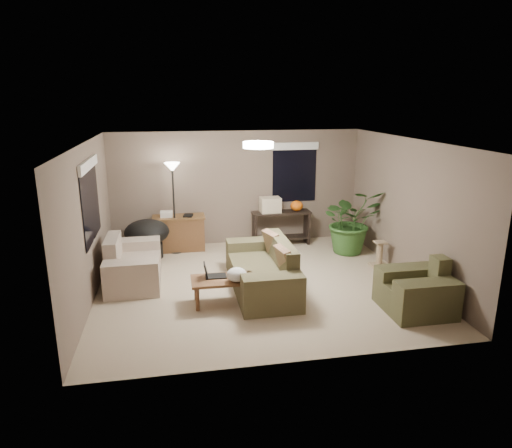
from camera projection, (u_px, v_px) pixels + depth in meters
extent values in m
plane|color=#BCA88B|center=(258.00, 284.00, 8.06)|extent=(5.50, 5.50, 0.00)
plane|color=white|center=(258.00, 141.00, 7.39)|extent=(5.50, 5.50, 0.00)
plane|color=#6F5D52|center=(237.00, 188.00, 10.09)|extent=(5.50, 0.00, 5.50)
plane|color=#6F5D52|center=(298.00, 268.00, 5.36)|extent=(5.50, 0.00, 5.50)
plane|color=#6F5D52|center=(88.00, 224.00, 7.24)|extent=(0.00, 5.00, 5.00)
plane|color=#6F5D52|center=(408.00, 209.00, 8.21)|extent=(0.00, 5.00, 5.00)
cube|color=#4D472E|center=(261.00, 277.00, 7.83)|extent=(0.95, 1.48, 0.42)
cube|color=brown|center=(282.00, 252.00, 7.78)|extent=(0.22, 1.48, 0.43)
cube|color=brown|center=(273.00, 294.00, 6.93)|extent=(0.95, 0.36, 0.60)
cube|color=brown|center=(252.00, 255.00, 8.67)|extent=(0.95, 0.36, 0.60)
cube|color=#8C7251|center=(285.00, 261.00, 7.33)|extent=(0.30, 0.48, 0.47)
cube|color=#8C7251|center=(273.00, 244.00, 8.19)|extent=(0.35, 0.50, 0.47)
cube|color=#BCB3A1|center=(135.00, 270.00, 8.12)|extent=(0.90, 0.88, 0.42)
cube|color=beige|center=(113.00, 249.00, 7.95)|extent=(0.22, 0.88, 0.43)
cube|color=beige|center=(131.00, 279.00, 7.51)|extent=(0.90, 0.36, 0.60)
cube|color=beige|center=(136.00, 254.00, 8.68)|extent=(0.90, 0.36, 0.60)
cube|color=#4A492C|center=(415.00, 298.00, 7.02)|extent=(0.95, 0.28, 0.42)
cube|color=brown|center=(440.00, 270.00, 6.97)|extent=(0.22, 0.28, 0.43)
cube|color=#4C4B2D|center=(427.00, 301.00, 6.69)|extent=(0.95, 0.36, 0.60)
cube|color=#47462A|center=(405.00, 284.00, 7.30)|extent=(0.95, 0.36, 0.60)
cube|color=brown|center=(223.00, 280.00, 7.22)|extent=(1.00, 0.55, 0.04)
cylinder|color=brown|center=(197.00, 299.00, 7.01)|extent=(0.06, 0.06, 0.38)
cylinder|color=brown|center=(251.00, 295.00, 7.16)|extent=(0.06, 0.06, 0.38)
cylinder|color=brown|center=(196.00, 289.00, 7.39)|extent=(0.06, 0.06, 0.38)
cylinder|color=brown|center=(247.00, 285.00, 7.54)|extent=(0.06, 0.06, 0.38)
cube|color=black|center=(216.00, 276.00, 7.29)|extent=(0.33, 0.24, 0.02)
cube|color=black|center=(206.00, 270.00, 7.23)|extent=(0.08, 0.23, 0.22)
ellipsoid|color=white|center=(237.00, 275.00, 7.07)|extent=(0.37, 0.34, 0.22)
cube|color=brown|center=(179.00, 234.00, 9.79)|extent=(1.05, 0.45, 0.71)
cube|color=brown|center=(179.00, 217.00, 9.69)|extent=(1.10, 0.50, 0.04)
cube|color=silver|center=(166.00, 214.00, 9.62)|extent=(0.26, 0.21, 0.12)
cube|color=black|center=(188.00, 215.00, 9.66)|extent=(0.22, 0.25, 0.04)
cube|color=black|center=(281.00, 212.00, 10.09)|extent=(1.30, 0.40, 0.04)
cube|color=black|center=(255.00, 230.00, 10.08)|extent=(0.05, 0.38, 0.71)
cube|color=black|center=(307.00, 227.00, 10.29)|extent=(0.05, 0.38, 0.71)
cube|color=black|center=(281.00, 237.00, 10.24)|extent=(1.25, 0.36, 0.03)
ellipsoid|color=orange|center=(297.00, 206.00, 10.11)|extent=(0.33, 0.33, 0.23)
cube|color=beige|center=(270.00, 205.00, 9.99)|extent=(0.45, 0.34, 0.33)
cylinder|color=black|center=(148.00, 251.00, 9.36)|extent=(0.60, 0.60, 0.30)
ellipsoid|color=black|center=(147.00, 232.00, 9.25)|extent=(1.02, 1.02, 0.50)
cylinder|color=black|center=(176.00, 251.00, 9.74)|extent=(0.28, 0.28, 0.02)
cylinder|color=black|center=(174.00, 211.00, 9.51)|extent=(0.04, 0.04, 1.78)
cone|color=white|center=(172.00, 167.00, 9.26)|extent=(0.32, 0.32, 0.18)
cylinder|color=white|center=(258.00, 145.00, 7.41)|extent=(0.50, 0.50, 0.10)
imported|color=#2D5923|center=(351.00, 228.00, 9.59)|extent=(1.24, 1.38, 1.08)
cube|color=tan|center=(379.00, 265.00, 8.93)|extent=(0.32, 0.32, 0.03)
cylinder|color=tan|center=(379.00, 254.00, 8.86)|extent=(0.12, 0.12, 0.44)
cube|color=tan|center=(380.00, 242.00, 8.80)|extent=(0.22, 0.22, 0.03)
cube|color=black|center=(91.00, 201.00, 7.45)|extent=(0.01, 1.50, 1.30)
cube|color=white|center=(88.00, 164.00, 7.29)|extent=(0.05, 1.56, 0.16)
cube|color=black|center=(294.00, 173.00, 10.23)|extent=(1.00, 0.01, 1.30)
cube|color=white|center=(295.00, 146.00, 10.05)|extent=(1.06, 0.05, 0.16)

